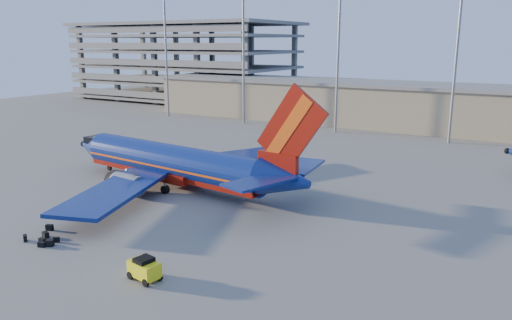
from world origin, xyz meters
name	(u,v)px	position (x,y,z in m)	size (l,w,h in m)	color
ground	(213,204)	(0.00, 0.00, 0.00)	(220.00, 220.00, 0.00)	slate
terminal_building	(434,107)	(10.00, 58.00, 4.32)	(122.00, 16.00, 8.50)	tan
parking_garage	(186,58)	(-62.00, 74.05, 11.73)	(62.00, 32.00, 21.40)	slate
light_mast_row	(395,34)	(5.00, 46.00, 17.55)	(101.60, 1.60, 28.65)	gray
aircraft_main	(178,164)	(-7.12, 3.15, 2.70)	(37.29, 35.73, 12.63)	navy
baggage_tug	(144,268)	(5.65, -16.19, 0.87)	(2.52, 1.77, 1.67)	#FCF416
luggage_pile	(44,238)	(-6.57, -15.19, 0.25)	(3.77, 3.28, 0.55)	black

